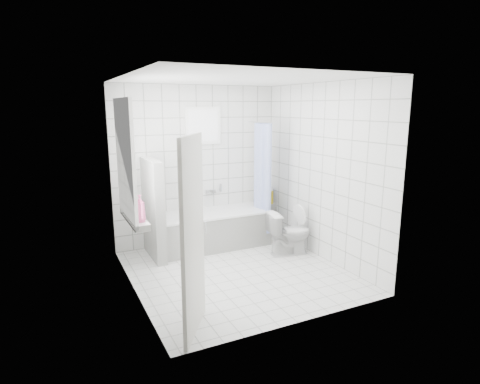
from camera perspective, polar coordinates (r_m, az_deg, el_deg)
ground at (r=5.70m, az=-0.42°, el=-11.26°), size 3.00×3.00×0.00m
ceiling at (r=5.24m, az=-0.47°, el=15.83°), size 3.00×3.00×0.00m
wall_back at (r=6.68m, az=-6.04°, el=3.78°), size 2.80×0.02×2.60m
wall_front at (r=4.05m, az=8.82°, el=-1.74°), size 2.80×0.02×2.60m
wall_left at (r=4.89m, az=-15.39°, el=0.35°), size 0.02×3.00×2.60m
wall_right at (r=6.05m, az=11.60°, el=2.73°), size 0.02×3.00×2.60m
window_left at (r=5.14m, az=-15.73°, el=4.28°), size 0.01×0.90×1.40m
window_back at (r=6.62m, az=-5.21°, el=9.37°), size 0.50×0.01×0.50m
window_sill at (r=5.29m, az=-14.80°, el=-3.64°), size 0.18×1.02×0.08m
door at (r=3.98m, az=-6.70°, el=-6.41°), size 0.47×0.69×2.00m
bathtub at (r=6.60m, az=-3.90°, el=-5.28°), size 1.82×0.77×0.58m
partition_wall at (r=6.14m, az=-12.23°, el=-2.41°), size 0.15×0.85×1.50m
tiled_ledge at (r=7.32m, az=3.78°, el=-3.67°), size 0.40×0.24×0.55m
toilet at (r=6.28m, az=7.02°, el=-5.79°), size 0.72×0.48×0.68m
curtain_rod at (r=6.65m, az=2.86°, el=9.85°), size 0.02×0.80×0.02m
shower_curtain at (r=6.63m, az=3.32°, el=2.01°), size 0.14×0.48×1.78m
tub_faucet at (r=6.80m, az=-4.26°, el=0.09°), size 0.18×0.06×0.06m
sill_bottles at (r=5.18m, az=-14.62°, el=-1.95°), size 0.18×0.77×0.33m
ledge_bottles at (r=7.20m, az=4.06°, el=-0.74°), size 0.19×0.16×0.26m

